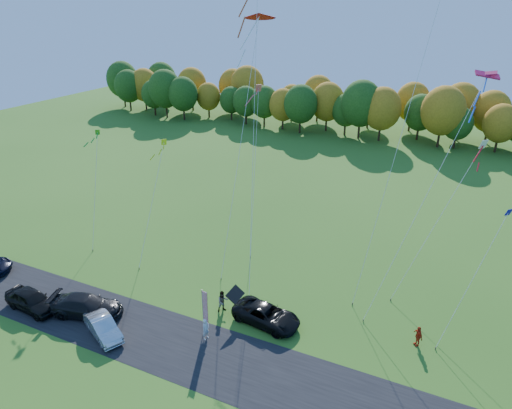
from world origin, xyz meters
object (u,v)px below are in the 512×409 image
at_px(black_suv, 266,315).
at_px(feather_flag, 205,307).
at_px(person_east, 418,336).
at_px(silver_sedan, 103,327).

distance_m(black_suv, feather_flag, 4.76).
xyz_separation_m(person_east, feather_flag, (-14.01, -5.13, 1.41)).
bearing_deg(black_suv, person_east, -69.50).
relative_size(person_east, feather_flag, 0.43).
relative_size(silver_sedan, feather_flag, 1.15).
xyz_separation_m(silver_sedan, person_east, (20.50, 8.51, 0.09)).
bearing_deg(feather_flag, silver_sedan, -152.53).
height_order(person_east, feather_flag, feather_flag).
xyz_separation_m(black_suv, silver_sedan, (-10.03, -6.21, -0.03)).
xyz_separation_m(silver_sedan, feather_flag, (6.50, 3.38, 1.50)).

